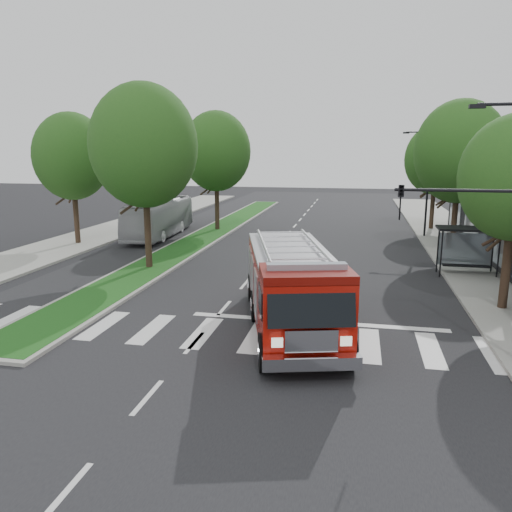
{
  "coord_description": "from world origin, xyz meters",
  "views": [
    {
      "loc": [
        5.4,
        -19.63,
        6.6
      ],
      "look_at": [
        0.88,
        2.45,
        1.8
      ],
      "focal_mm": 35.0,
      "sensor_mm": 36.0,
      "label": 1
    }
  ],
  "objects": [
    {
      "name": "city_bus",
      "position": [
        -9.69,
        16.62,
        1.46
      ],
      "size": [
        3.11,
        10.6,
        2.92
      ],
      "primitive_type": "imported",
      "rotation": [
        0.0,
        0.0,
        0.06
      ],
      "color": "#B0B0B5",
      "rests_on": "ground"
    },
    {
      "name": "tree_median_far",
      "position": [
        -6.0,
        20.0,
        6.49
      ],
      "size": [
        5.6,
        5.6,
        9.72
      ],
      "color": "black",
      "rests_on": "ground"
    },
    {
      "name": "median",
      "position": [
        -6.0,
        18.0,
        0.08
      ],
      "size": [
        3.0,
        50.0,
        0.15
      ],
      "color": "gray",
      "rests_on": "ground"
    },
    {
      "name": "tree_right_far",
      "position": [
        11.5,
        24.0,
        5.84
      ],
      "size": [
        5.0,
        5.0,
        8.73
      ],
      "color": "black",
      "rests_on": "ground"
    },
    {
      "name": "streetlight_right_far",
      "position": [
        10.35,
        20.0,
        4.48
      ],
      "size": [
        2.11,
        0.2,
        8.0
      ],
      "color": "black",
      "rests_on": "ground"
    },
    {
      "name": "tree_right_mid",
      "position": [
        11.5,
        14.0,
        6.49
      ],
      "size": [
        5.6,
        5.6,
        9.72
      ],
      "color": "black",
      "rests_on": "ground"
    },
    {
      "name": "sidewalk_right",
      "position": [
        12.5,
        10.0,
        0.07
      ],
      "size": [
        5.0,
        80.0,
        0.15
      ],
      "primitive_type": "cube",
      "color": "gray",
      "rests_on": "ground"
    },
    {
      "name": "sidewalk_left",
      "position": [
        -14.5,
        10.0,
        0.07
      ],
      "size": [
        5.0,
        80.0,
        0.15
      ],
      "primitive_type": "cube",
      "color": "gray",
      "rests_on": "ground"
    },
    {
      "name": "bus_shelter",
      "position": [
        11.2,
        8.15,
        2.04
      ],
      "size": [
        3.2,
        1.6,
        2.61
      ],
      "color": "black",
      "rests_on": "ground"
    },
    {
      "name": "tree_median_near",
      "position": [
        -6.0,
        6.0,
        6.81
      ],
      "size": [
        5.8,
        5.8,
        10.16
      ],
      "color": "black",
      "rests_on": "ground"
    },
    {
      "name": "streetlight_right_near",
      "position": [
        9.61,
        -3.5,
        4.67
      ],
      "size": [
        4.08,
        0.22,
        8.0
      ],
      "color": "black",
      "rests_on": "ground"
    },
    {
      "name": "ground",
      "position": [
        0.0,
        0.0,
        0.0
      ],
      "size": [
        140.0,
        140.0,
        0.0
      ],
      "primitive_type": "plane",
      "color": "black",
      "rests_on": "ground"
    },
    {
      "name": "tree_left_mid",
      "position": [
        -14.0,
        12.0,
        6.16
      ],
      "size": [
        5.2,
        5.2,
        9.16
      ],
      "color": "black",
      "rests_on": "ground"
    },
    {
      "name": "fire_engine",
      "position": [
        3.11,
        -1.86,
        1.57
      ],
      "size": [
        5.14,
        9.87,
        3.28
      ],
      "rotation": [
        0.0,
        0.0,
        0.26
      ],
      "color": "#640A05",
      "rests_on": "ground"
    }
  ]
}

